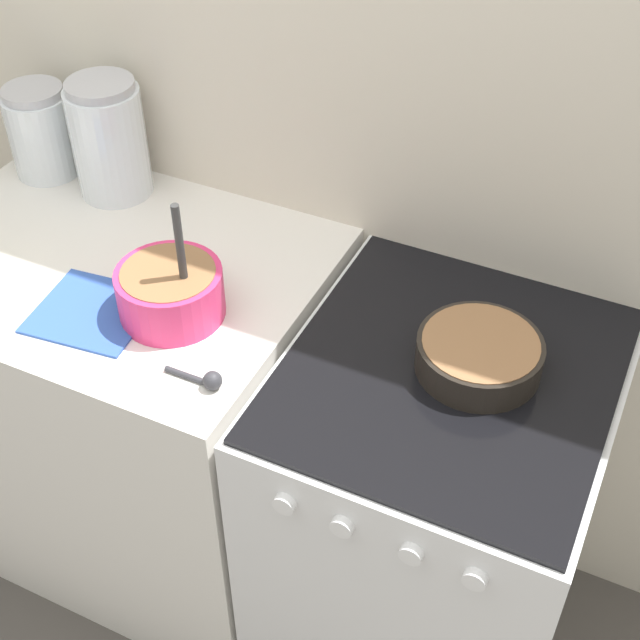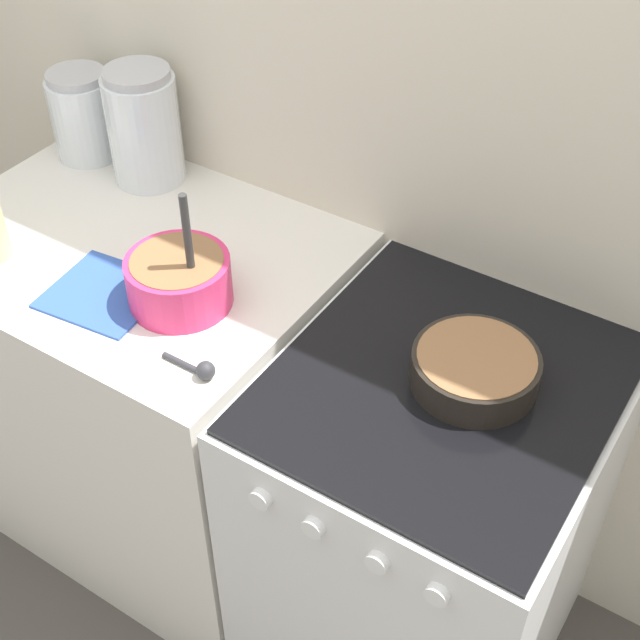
{
  "view_description": "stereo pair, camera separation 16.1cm",
  "coord_description": "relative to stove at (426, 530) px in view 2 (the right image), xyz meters",
  "views": [
    {
      "loc": [
        0.61,
        -0.82,
        2.07
      ],
      "look_at": [
        0.07,
        0.31,
        0.96
      ],
      "focal_mm": 50.0,
      "sensor_mm": 36.0,
      "label": 1
    },
    {
      "loc": [
        0.75,
        -0.74,
        2.07
      ],
      "look_at": [
        0.07,
        0.31,
        0.96
      ],
      "focal_mm": 50.0,
      "sensor_mm": 36.0,
      "label": 2
    }
  ],
  "objects": [
    {
      "name": "countertop_cabinet",
      "position": [
        -0.77,
        0.0,
        0.0
      ],
      "size": [
        0.9,
        0.68,
        0.91
      ],
      "color": "silver",
      "rests_on": "ground_plane"
    },
    {
      "name": "measuring_spoon",
      "position": [
        -0.39,
        -0.23,
        0.47
      ],
      "size": [
        0.12,
        0.04,
        0.04
      ],
      "color": "#333338",
      "rests_on": "countertop_cabinet"
    },
    {
      "name": "recipe_page",
      "position": [
        -0.7,
        -0.15,
        0.46
      ],
      "size": [
        0.24,
        0.23,
        0.01
      ],
      "color": "#3359B2",
      "rests_on": "countertop_cabinet"
    },
    {
      "name": "storage_jar_left",
      "position": [
        -1.11,
        0.24,
        0.55
      ],
      "size": [
        0.15,
        0.15,
        0.22
      ],
      "color": "silver",
      "rests_on": "countertop_cabinet"
    },
    {
      "name": "baking_pan",
      "position": [
        0.04,
        0.03,
        0.49
      ],
      "size": [
        0.23,
        0.23,
        0.07
      ],
      "color": "black",
      "rests_on": "stove"
    },
    {
      "name": "storage_jar_middle",
      "position": [
        -0.91,
        0.24,
        0.57
      ],
      "size": [
        0.17,
        0.17,
        0.28
      ],
      "color": "silver",
      "rests_on": "countertop_cabinet"
    },
    {
      "name": "stove",
      "position": [
        0.0,
        0.0,
        0.0
      ],
      "size": [
        0.62,
        0.7,
        0.91
      ],
      "color": "silver",
      "rests_on": "ground_plane"
    },
    {
      "name": "mixing_bowl",
      "position": [
        -0.55,
        -0.08,
        0.51
      ],
      "size": [
        0.21,
        0.21,
        0.27
      ],
      "color": "#E0336B",
      "rests_on": "countertop_cabinet"
    },
    {
      "name": "wall_back",
      "position": [
        -0.32,
        0.37,
        0.75
      ],
      "size": [
        4.8,
        0.05,
        2.4
      ],
      "color": "beige",
      "rests_on": "ground_plane"
    }
  ]
}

